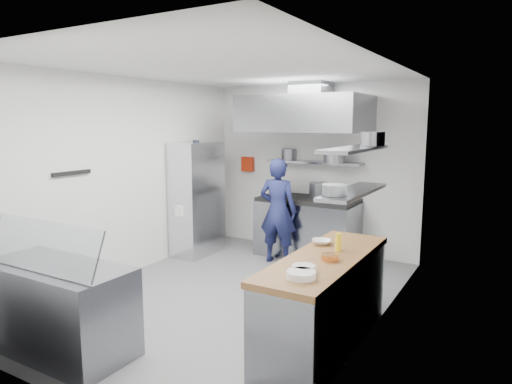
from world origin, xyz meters
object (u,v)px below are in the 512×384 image
Objects in this scene: gas_range at (308,229)px; wire_rack at (197,199)px; display_case at (59,308)px; chef at (278,211)px.

wire_rack is at bearing -153.84° from gas_range.
gas_range is at bearing 79.60° from display_case.
chef is at bearing 82.07° from display_case.
gas_range is 0.98× the size of chef.
chef is (-0.26, -0.56, 0.37)m from gas_range.
chef reaches higher than gas_range.
wire_rack is at bearing 104.90° from display_case.
chef is at bearing 10.09° from wire_rack.
wire_rack is 1.23× the size of display_case.
chef is at bearing -114.92° from gas_range.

